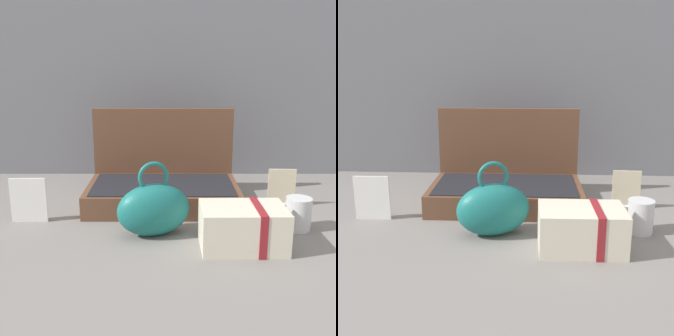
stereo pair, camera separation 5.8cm
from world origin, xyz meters
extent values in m
plane|color=slate|center=(0.00, 0.00, 0.00)|extent=(6.00, 6.00, 0.00)
cube|color=slate|center=(0.00, 0.58, 0.70)|extent=(3.20, 0.06, 1.40)
cube|color=brown|center=(-0.02, 0.14, 0.04)|extent=(0.50, 0.29, 0.07)
cube|color=black|center=(-0.02, 0.14, 0.08)|extent=(0.46, 0.26, 0.00)
cube|color=brown|center=(-0.02, 0.30, 0.16)|extent=(0.50, 0.02, 0.31)
ellipsoid|color=#196B66|center=(-0.04, -0.10, 0.08)|extent=(0.23, 0.16, 0.15)
torus|color=#196B66|center=(-0.04, -0.10, 0.17)|extent=(0.09, 0.04, 0.09)
cube|color=beige|center=(0.20, -0.18, 0.06)|extent=(0.22, 0.15, 0.11)
cube|color=maroon|center=(0.24, -0.18, 0.06)|extent=(0.02, 0.15, 0.12)
cylinder|color=silver|center=(0.38, -0.06, 0.05)|extent=(0.07, 0.07, 0.10)
torus|color=silver|center=(0.34, -0.06, 0.05)|extent=(0.07, 0.01, 0.07)
cube|color=white|center=(-0.42, 0.00, 0.07)|extent=(0.11, 0.01, 0.14)
cube|color=beige|center=(0.38, 0.14, 0.07)|extent=(0.09, 0.01, 0.13)
camera|label=1|loc=(0.00, -1.21, 0.49)|focal=44.98mm
camera|label=2|loc=(0.05, -1.21, 0.49)|focal=44.98mm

